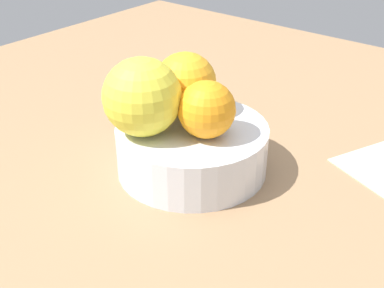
# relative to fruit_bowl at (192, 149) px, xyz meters

# --- Properties ---
(ground_plane) EXTENTS (1.10, 1.10, 0.02)m
(ground_plane) POSITION_rel_fruit_bowl_xyz_m (0.00, 0.00, -0.04)
(ground_plane) COLOR #997551
(fruit_bowl) EXTENTS (0.17, 0.17, 0.05)m
(fruit_bowl) POSITION_rel_fruit_bowl_xyz_m (0.00, 0.00, 0.00)
(fruit_bowl) COLOR silver
(fruit_bowl) RESTS_ON ground_plane
(orange_in_bowl_0) EXTENTS (0.06, 0.06, 0.06)m
(orange_in_bowl_0) POSITION_rel_fruit_bowl_xyz_m (0.02, -0.01, 0.06)
(orange_in_bowl_0) COLOR orange
(orange_in_bowl_0) RESTS_ON fruit_bowl
(orange_in_bowl_1) EXTENTS (0.08, 0.08, 0.08)m
(orange_in_bowl_1) POSITION_rel_fruit_bowl_xyz_m (-0.03, -0.04, 0.07)
(orange_in_bowl_1) COLOR yellow
(orange_in_bowl_1) RESTS_ON fruit_bowl
(orange_in_bowl_2) EXTENTS (0.07, 0.07, 0.07)m
(orange_in_bowl_2) POSITION_rel_fruit_bowl_xyz_m (-0.03, 0.03, 0.06)
(orange_in_bowl_2) COLOR #F9A823
(orange_in_bowl_2) RESTS_ON fruit_bowl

